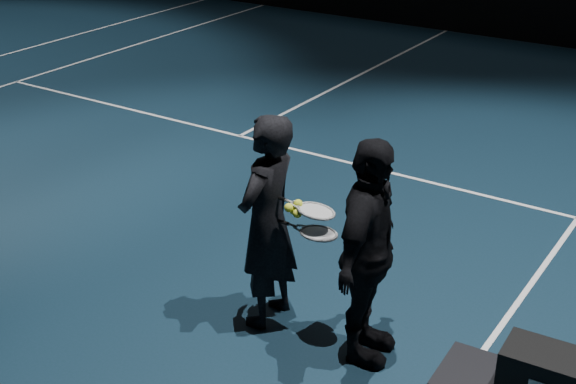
# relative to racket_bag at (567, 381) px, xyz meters

# --- Properties ---
(floor) EXTENTS (36.00, 36.00, 0.00)m
(floor) POSITION_rel_racket_bag_xyz_m (-4.86, 9.80, -0.60)
(floor) COLOR black
(floor) RESTS_ON ground
(court_lines) EXTENTS (10.98, 23.78, 0.01)m
(court_lines) POSITION_rel_racket_bag_xyz_m (-4.86, 9.80, -0.60)
(court_lines) COLOR white
(court_lines) RESTS_ON floor
(net_mesh) EXTENTS (12.80, 0.02, 0.86)m
(net_mesh) POSITION_rel_racket_bag_xyz_m (-4.86, 9.80, -0.15)
(net_mesh) COLOR black
(net_mesh) RESTS_ON floor
(racket_bag) EXTENTS (0.77, 0.35, 0.30)m
(racket_bag) POSITION_rel_racket_bag_xyz_m (0.00, 0.00, 0.00)
(racket_bag) COLOR black
(racket_bag) RESTS_ON player_bench
(player_a) EXTENTS (0.42, 0.63, 1.68)m
(player_a) POSITION_rel_racket_bag_xyz_m (-2.33, 0.33, 0.24)
(player_a) COLOR black
(player_a) RESTS_ON floor
(player_b) EXTENTS (0.58, 1.05, 1.68)m
(player_b) POSITION_rel_racket_bag_xyz_m (-1.48, 0.31, 0.24)
(player_b) COLOR black
(player_b) RESTS_ON floor
(racket_lower) EXTENTS (0.68, 0.23, 0.03)m
(racket_lower) POSITION_rel_racket_bag_xyz_m (-1.88, 0.32, 0.28)
(racket_lower) COLOR black
(racket_lower) RESTS_ON player_a
(racket_upper) EXTENTS (0.69, 0.26, 0.10)m
(racket_upper) POSITION_rel_racket_bag_xyz_m (-1.93, 0.36, 0.43)
(racket_upper) COLOR black
(racket_upper) RESTS_ON player_b
(tennis_balls) EXTENTS (0.12, 0.10, 0.12)m
(tennis_balls) POSITION_rel_racket_bag_xyz_m (-2.08, 0.33, 0.41)
(tennis_balls) COLOR yellow
(tennis_balls) RESTS_ON racket_upper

